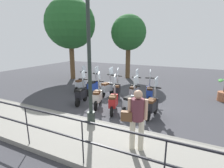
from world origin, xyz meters
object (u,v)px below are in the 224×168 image
at_px(tree_distant, 129,33).
at_px(scooter_far_0, 149,92).
at_px(scooter_near_4, 81,94).
at_px(scooter_far_5, 81,84).
at_px(scooter_far_3, 107,88).
at_px(scooter_far_2, 117,89).
at_px(pedestrian_with_bag, 136,116).
at_px(lamp_post_near, 89,63).
at_px(scooter_near_2, 113,101).
at_px(tree_large, 70,24).
at_px(potted_palm, 224,92).
at_px(scooter_near_0, 152,105).
at_px(scooter_far_1, 134,91).
at_px(scooter_far_4, 93,86).
at_px(scooter_near_3, 98,97).
at_px(scooter_near_1, 131,103).

xyz_separation_m(tree_distant, scooter_far_0, (-4.92, -2.97, -2.99)).
relative_size(scooter_near_4, scooter_far_5, 1.00).
bearing_deg(tree_distant, scooter_far_3, -171.62).
xyz_separation_m(tree_distant, scooter_far_2, (-5.12, -1.36, -2.99)).
bearing_deg(scooter_near_4, scooter_far_2, -50.07).
relative_size(pedestrian_with_bag, scooter_far_2, 1.03).
height_order(lamp_post_near, pedestrian_with_bag, lamp_post_near).
bearing_deg(scooter_far_2, scooter_near_2, -178.31).
distance_m(scooter_near_2, scooter_far_3, 2.19).
distance_m(tree_large, scooter_near_2, 8.34).
bearing_deg(pedestrian_with_bag, scooter_near_4, 40.71).
height_order(pedestrian_with_bag, scooter_far_3, pedestrian_with_bag).
distance_m(scooter_near_2, scooter_far_2, 1.82).
relative_size(potted_palm, scooter_far_0, 0.69).
distance_m(scooter_near_0, scooter_far_2, 2.61).
bearing_deg(tree_distant, tree_large, 118.50).
distance_m(scooter_far_0, scooter_far_1, 0.73).
bearing_deg(scooter_near_0, scooter_far_0, 24.23).
bearing_deg(scooter_near_2, tree_distant, 0.69).
bearing_deg(scooter_far_0, tree_large, 52.42).
xyz_separation_m(potted_palm, scooter_far_1, (-1.88, 3.99, 0.04)).
xyz_separation_m(tree_large, scooter_far_0, (-2.84, -6.79, -3.65)).
xyz_separation_m(scooter_near_0, scooter_far_1, (1.56, 1.24, 0.00)).
xyz_separation_m(scooter_far_4, scooter_far_5, (0.07, 0.87, 0.00)).
relative_size(lamp_post_near, scooter_near_3, 3.00).
bearing_deg(scooter_near_1, scooter_near_2, 117.82).
xyz_separation_m(tree_large, scooter_near_3, (-4.51, -4.89, -3.65)).
height_order(scooter_near_4, scooter_far_0, same).
bearing_deg(scooter_far_0, pedestrian_with_bag, 174.43).
bearing_deg(scooter_far_1, scooter_far_0, -78.10).
xyz_separation_m(potted_palm, scooter_far_5, (-1.80, 7.22, 0.04)).
bearing_deg(scooter_far_0, scooter_near_2, 137.43).
xyz_separation_m(scooter_near_3, scooter_far_2, (1.46, -0.29, 0.00)).
xyz_separation_m(tree_distant, scooter_far_1, (-5.06, -2.26, -2.99)).
relative_size(scooter_far_0, scooter_far_4, 1.00).
distance_m(scooter_far_1, scooter_far_5, 3.23).
xyz_separation_m(scooter_near_4, scooter_far_5, (1.60, 1.15, 0.00)).
bearing_deg(scooter_far_2, pedestrian_with_bag, -167.67).
height_order(tree_distant, scooter_far_4, tree_distant).
relative_size(pedestrian_with_bag, scooter_near_4, 1.03).
distance_m(scooter_near_4, scooter_far_0, 3.25).
distance_m(tree_large, scooter_far_1, 7.70).
bearing_deg(tree_large, scooter_near_1, -125.42).
xyz_separation_m(lamp_post_near, scooter_far_1, (3.26, -0.44, -1.72)).
height_order(lamp_post_near, scooter_far_2, lamp_post_near).
bearing_deg(tree_distant, scooter_near_0, -152.15).
bearing_deg(scooter_near_1, scooter_far_1, 29.06).
distance_m(tree_distant, scooter_far_3, 5.89).
xyz_separation_m(tree_distant, scooter_near_2, (-6.84, -1.96, -2.99)).
bearing_deg(scooter_far_4, scooter_far_0, -79.80).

